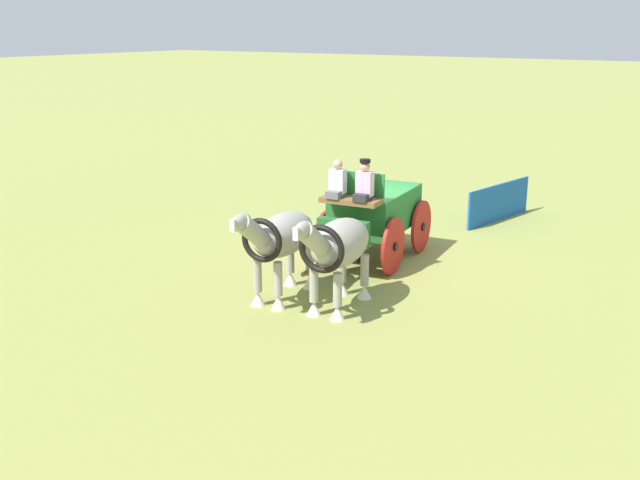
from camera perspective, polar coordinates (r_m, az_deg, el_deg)
ground_plane at (r=18.69m, az=4.18°, el=-1.34°), size 220.00×220.00×0.00m
show_wagon at (r=18.20m, az=4.05°, el=2.15°), size 5.56×2.18×2.74m
draft_horse_near at (r=14.92m, az=1.33°, el=-0.53°), size 2.96×1.17×2.19m
draft_horse_off at (r=15.48m, az=-3.04°, el=0.10°), size 3.05×1.13×2.20m
sponsor_banner at (r=22.65m, az=13.51°, el=2.82°), size 3.16×0.65×1.10m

